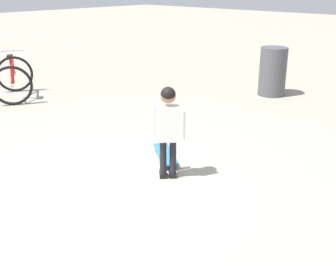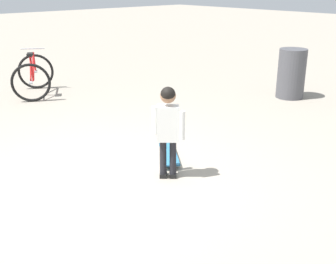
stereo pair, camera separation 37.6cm
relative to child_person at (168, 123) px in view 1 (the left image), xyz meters
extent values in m
plane|color=#9E9384|center=(-0.40, -0.57, -0.66)|extent=(50.00, 50.00, 0.00)
cylinder|color=black|center=(-0.04, -0.04, -0.42)|extent=(0.08, 0.08, 0.42)
cube|color=black|center=(-0.06, -0.02, -0.63)|extent=(0.16, 0.16, 0.05)
cylinder|color=black|center=(0.04, 0.04, -0.42)|extent=(0.08, 0.08, 0.42)
cube|color=black|center=(0.02, 0.06, -0.63)|extent=(0.16, 0.16, 0.05)
cube|color=white|center=(0.00, 0.00, -0.01)|extent=(0.27, 0.27, 0.40)
cylinder|color=white|center=(-0.18, -0.04, -0.01)|extent=(0.06, 0.06, 0.32)
cylinder|color=white|center=(0.15, 0.07, -0.01)|extent=(0.06, 0.06, 0.32)
sphere|color=#9E7051|center=(0.00, 0.00, 0.31)|extent=(0.17, 0.17, 0.17)
sphere|color=black|center=(0.01, -0.01, 0.32)|extent=(0.16, 0.16, 0.16)
cube|color=teal|center=(-0.38, 0.36, -0.59)|extent=(0.70, 0.58, 0.02)
cube|color=#B7B7BC|center=(-0.59, 0.51, -0.61)|extent=(0.09, 0.11, 0.02)
cube|color=#B7B7BC|center=(-0.18, 0.21, -0.61)|extent=(0.09, 0.11, 0.02)
cylinder|color=beige|center=(-0.63, 0.45, -0.63)|extent=(0.06, 0.06, 0.06)
cylinder|color=beige|center=(-0.54, 0.57, -0.63)|extent=(0.06, 0.06, 0.06)
cylinder|color=beige|center=(-0.22, 0.15, -0.63)|extent=(0.06, 0.06, 0.06)
cylinder|color=beige|center=(-0.13, 0.27, -0.63)|extent=(0.06, 0.06, 0.06)
torus|color=black|center=(-4.91, 0.80, -0.30)|extent=(0.40, 0.64, 0.71)
torus|color=black|center=(-4.03, 0.28, -0.30)|extent=(0.40, 0.64, 0.71)
cylinder|color=#B7B7BC|center=(-4.91, 0.80, -0.30)|extent=(0.08, 0.08, 0.06)
cylinder|color=#B7B7BC|center=(-4.03, 0.28, -0.30)|extent=(0.08, 0.08, 0.06)
cylinder|color=red|center=(-4.61, 0.62, -0.13)|extent=(0.47, 0.30, 0.48)
cylinder|color=red|center=(-4.57, 0.60, 0.09)|extent=(0.53, 0.33, 0.06)
cylinder|color=red|center=(-4.36, 0.47, -0.12)|extent=(0.14, 0.11, 0.48)
cylinder|color=red|center=(-4.22, 0.39, -0.33)|extent=(0.39, 0.24, 0.08)
cylinder|color=red|center=(-4.17, 0.36, -0.11)|extent=(0.32, 0.20, 0.40)
cylinder|color=red|center=(-4.87, 0.77, -0.10)|extent=(0.13, 0.09, 0.41)
cube|color=black|center=(-4.32, 0.45, 0.16)|extent=(0.24, 0.20, 0.05)
cylinder|color=#B7B7BC|center=(-4.82, 0.75, 0.18)|extent=(0.25, 0.41, 0.02)
cylinder|color=#4C4C51|center=(-1.02, 4.06, -0.20)|extent=(0.51, 0.51, 0.92)
camera|label=1|loc=(2.97, -3.20, 1.47)|focal=45.20mm
camera|label=2|loc=(3.23, -2.93, 1.47)|focal=45.20mm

